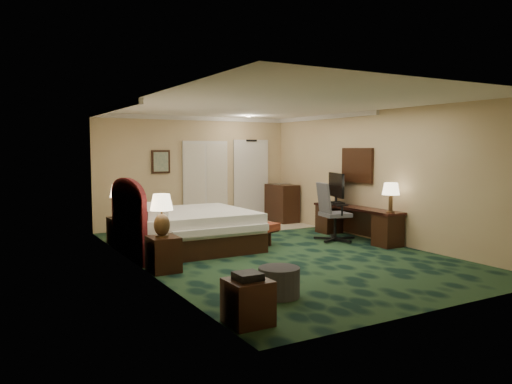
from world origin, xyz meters
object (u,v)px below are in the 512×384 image
ottoman (279,282)px  nightstand_near (164,254)px  desk (356,223)px  tv (336,189)px  side_table (248,302)px  bed_bench (249,232)px  lamp_near (162,216)px  minibar (282,203)px  lamp_far (119,201)px  desk_chair (335,212)px  bed (188,230)px  nightstand_far (120,231)px

ottoman → nightstand_near: bearing=113.1°
desk → tv: size_ratio=2.62×
side_table → tv: 6.08m
tv → desk: bearing=-69.4°
bed_bench → lamp_near: bearing=-169.3°
lamp_near → ottoman: (0.88, -2.00, -0.69)m
minibar → tv: bearing=-89.3°
lamp_near → lamp_far: 2.63m
lamp_far → desk: 4.93m
lamp_far → minibar: size_ratio=0.68×
side_table → desk: size_ratio=0.21×
desk → desk_chair: 0.59m
nightstand_near → bed_bench: nightstand_near is taller
minibar → desk_chair: bearing=-99.9°
desk_chair → lamp_far: bearing=165.5°
bed_bench → ottoman: bed_bench is taller
desk_chair → ottoman: bearing=-127.7°
bed → side_table: bearing=-103.3°
bed → desk_chair: (2.95, -0.74, 0.24)m
nightstand_far → desk: size_ratio=0.23×
lamp_far → desk: (4.50, -1.93, -0.52)m
lamp_far → desk_chair: desk_chair is taller
bed → lamp_far: bearing=131.6°
ottoman → tv: size_ratio=0.60×
lamp_far → ottoman: size_ratio=1.23×
minibar → lamp_near: bearing=-141.5°
lamp_near → minibar: 5.74m
nightstand_near → ottoman: bearing=-66.9°
nightstand_near → ottoman: size_ratio=1.02×
nightstand_far → bed: bearing=-49.1°
bed → minibar: minibar is taller
side_table → lamp_far: bearing=90.4°
lamp_far → tv: tv is taller
bed_bench → desk: size_ratio=0.54×
lamp_near → side_table: (0.04, -2.69, -0.64)m
nightstand_near → minibar: 5.70m
ottoman → bed: bearing=87.6°
bed → lamp_near: 1.88m
nightstand_near → minibar: (4.45, 3.55, 0.21)m
lamp_far → desk: bearing=-23.2°
lamp_near → bed_bench: (2.35, 1.48, -0.67)m
bed → tv: 3.54m
bed_bench → ottoman: 3.77m
desk → desk_chair: size_ratio=1.93×
nightstand_far → nightstand_near: bearing=-89.9°
side_table → nightstand_far: bearing=90.3°
bed_bench → minibar: minibar is taller
bed_bench → side_table: 4.76m
lamp_far → bed_bench: 2.68m
side_table → desk: bearing=37.2°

